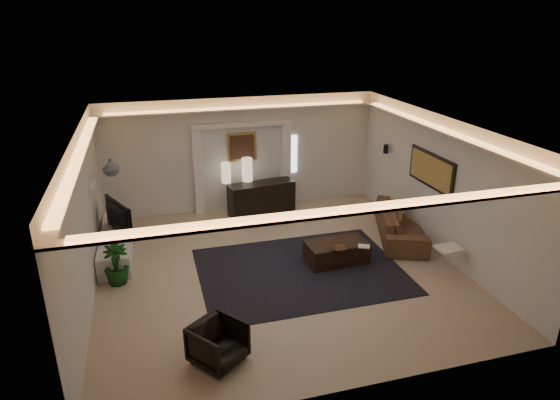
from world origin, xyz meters
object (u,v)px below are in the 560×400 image
object	(u,v)px
coffee_table	(337,253)
armchair	(218,343)
console	(261,198)
sofa	(401,223)

from	to	relation	value
coffee_table	armchair	distance (m)	3.73
console	sofa	distance (m)	3.54
console	armchair	distance (m)	5.74
sofa	armchair	distance (m)	5.65
sofa	coffee_table	xyz separation A→B (m)	(-1.86, -0.71, -0.14)
console	sofa	size ratio (longest dim) A/B	0.72
console	coffee_table	distance (m)	3.10
sofa	console	bearing A→B (deg)	71.06
coffee_table	sofa	bearing A→B (deg)	18.76
console	armchair	xyz separation A→B (m)	(-1.97, -5.39, -0.08)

